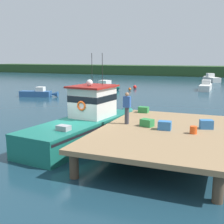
{
  "coord_description": "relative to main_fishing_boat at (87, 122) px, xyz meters",
  "views": [
    {
      "loc": [
        7.52,
        -13.43,
        4.58
      ],
      "look_at": [
        1.2,
        2.27,
        1.4
      ],
      "focal_mm": 47.11,
      "sensor_mm": 36.0,
      "label": 1
    }
  ],
  "objects": [
    {
      "name": "crate_stack_near_edge",
      "position": [
        3.57,
        -0.49,
        0.38
      ],
      "size": [
        0.7,
        0.6,
        0.36
      ],
      "primitive_type": "cube",
      "rotation": [
        0.0,
        0.0,
        -0.3
      ],
      "color": "#2D8442",
      "rests_on": "dock"
    },
    {
      "name": "moored_boat_off_the_point",
      "position": [
        3.85,
        44.2,
        -0.48
      ],
      "size": [
        3.67,
        5.96,
        1.53
      ],
      "color": "silver",
      "rests_on": "ground"
    },
    {
      "name": "crate_stack_mid_dock",
      "position": [
        2.4,
        2.99,
        0.37
      ],
      "size": [
        0.6,
        0.44,
        0.36
      ],
      "primitive_type": "cube",
      "rotation": [
        0.0,
        0.0,
        -0.0
      ],
      "color": "#2D8442",
      "rests_on": "dock"
    },
    {
      "name": "bait_bucket",
      "position": [
        5.87,
        -1.09,
        0.36
      ],
      "size": [
        0.32,
        0.32,
        0.34
      ],
      "primitive_type": "cylinder",
      "color": "#E04C19",
      "rests_on": "dock"
    },
    {
      "name": "moored_boat_far_right",
      "position": [
        4.12,
        28.86,
        -0.52
      ],
      "size": [
        1.46,
        5.52,
        1.4
      ],
      "color": "silver",
      "rests_on": "ground"
    },
    {
      "name": "far_shoreline",
      "position": [
        -0.27,
        61.17,
        0.19
      ],
      "size": [
        120.0,
        8.0,
        2.4
      ],
      "primitive_type": "cube",
      "color": "#284723",
      "rests_on": "ground"
    },
    {
      "name": "mooring_buoy_inshore",
      "position": [
        -5.63,
        26.7,
        -0.75
      ],
      "size": [
        0.52,
        0.52,
        0.52
      ],
      "primitive_type": "sphere",
      "color": "red",
      "rests_on": "ground"
    },
    {
      "name": "moored_boat_mid_harbor",
      "position": [
        -13.52,
        14.21,
        -0.61
      ],
      "size": [
        4.6,
        2.01,
        1.15
      ],
      "color": "#285184",
      "rests_on": "ground"
    },
    {
      "name": "crate_single_far",
      "position": [
        4.53,
        -0.86,
        0.4
      ],
      "size": [
        0.63,
        0.48,
        0.41
      ],
      "primitive_type": "cube",
      "rotation": [
        0.0,
        0.0,
        0.06
      ],
      "color": "#3370B2",
      "rests_on": "dock"
    },
    {
      "name": "mooring_buoy_channel_marker",
      "position": [
        -14.25,
        14.93,
        -0.81
      ],
      "size": [
        0.4,
        0.4,
        0.4
      ],
      "primitive_type": "sphere",
      "color": "red",
      "rests_on": "ground"
    },
    {
      "name": "dock",
      "position": [
        4.53,
        -0.83,
        0.07
      ],
      "size": [
        6.0,
        9.0,
        1.2
      ],
      "color": "#4C3D2D",
      "rests_on": "ground"
    },
    {
      "name": "ground_plane",
      "position": [
        -0.27,
        -0.83,
        -1.01
      ],
      "size": [
        200.0,
        200.0,
        0.0
      ],
      "primitive_type": "plane",
      "color": "#193847"
    },
    {
      "name": "crate_single_by_cleat",
      "position": [
        6.33,
        0.1,
        0.41
      ],
      "size": [
        0.7,
        0.59,
        0.43
      ],
      "primitive_type": "cube",
      "rotation": [
        0.0,
        0.0,
        0.29
      ],
      "color": "#3370B2",
      "rests_on": "dock"
    },
    {
      "name": "mooring_buoy_outer",
      "position": [
        -5.6,
        24.23,
        -0.81
      ],
      "size": [
        0.4,
        0.4,
        0.4
      ],
      "primitive_type": "sphere",
      "color": "#EA5B19",
      "rests_on": "ground"
    },
    {
      "name": "deckhand_by_the_boat",
      "position": [
        2.47,
        -0.35,
        1.05
      ],
      "size": [
        0.36,
        0.22,
        1.63
      ],
      "color": "#383842",
      "rests_on": "dock"
    },
    {
      "name": "moored_boat_far_left",
      "position": [
        -8.24,
        21.08,
        -0.47
      ],
      "size": [
        2.71,
        6.19,
        1.55
      ],
      "color": "#196B5B",
      "rests_on": "ground"
    },
    {
      "name": "main_fishing_boat",
      "position": [
        0.0,
        0.0,
        0.0
      ],
      "size": [
        3.48,
        9.95,
        4.8
      ],
      "color": "#196B5B",
      "rests_on": "ground"
    }
  ]
}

